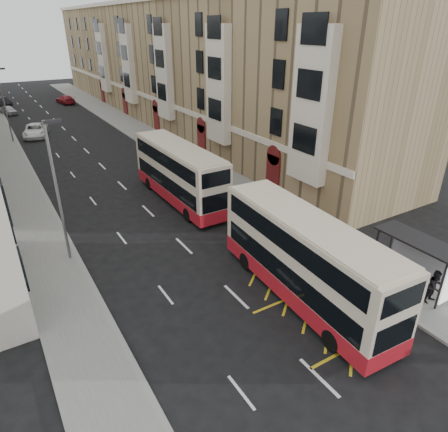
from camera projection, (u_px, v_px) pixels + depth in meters
ground at (286, 346)px, 17.16m from camera, size 200.00×200.00×0.00m
pavement_right at (169, 148)px, 43.94m from camera, size 4.00×120.00×0.15m
pavement_left at (15, 173)px, 36.70m from camera, size 3.00×120.00×0.15m
kerb_right at (152, 151)px, 43.01m from camera, size 0.25×120.00×0.15m
kerb_left at (32, 170)px, 37.40m from camera, size 0.25×120.00×0.15m
road_markings at (65, 130)px, 51.77m from camera, size 10.00×110.00×0.01m
terrace_right at (166, 63)px, 55.73m from camera, size 10.75×79.00×15.25m
bus_shelter at (425, 255)px, 19.82m from camera, size 1.65×4.25×2.70m
guard_railing at (307, 237)px, 24.13m from camera, size 0.06×6.56×1.01m
street_lamp_near at (57, 186)px, 21.40m from camera, size 0.93×0.18×8.00m
street_lamp_far at (4, 101)px, 44.48m from camera, size 0.93×0.18×8.00m
double_decker_front at (304, 259)px, 19.26m from camera, size 3.15×11.13×4.39m
double_decker_rear at (179, 173)px, 30.19m from camera, size 2.63×11.08×4.41m
pedestrian_mid at (435, 287)px, 19.29m from camera, size 0.87×0.69×1.75m
pedestrian_far at (312, 225)px, 25.18m from camera, size 1.06×0.47×1.79m
white_van at (36, 130)px, 48.42m from camera, size 3.68×5.88×1.52m
car_silver at (8, 110)px, 60.19m from camera, size 2.61×4.07×1.29m
car_dark at (3, 101)px, 66.90m from camera, size 2.58×4.24×1.32m
car_red at (65, 99)px, 68.41m from camera, size 2.72×5.13×1.42m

